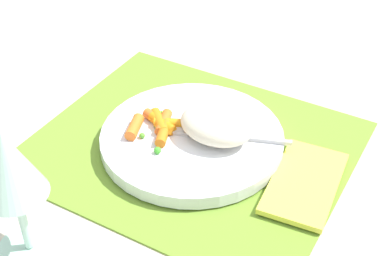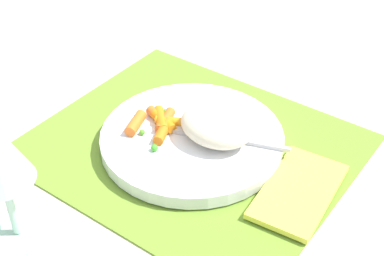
% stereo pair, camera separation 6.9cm
% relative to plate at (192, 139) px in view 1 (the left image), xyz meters
% --- Properties ---
extents(ground_plane, '(2.40, 2.40, 0.00)m').
position_rel_plate_xyz_m(ground_plane, '(0.00, 0.00, -0.02)').
color(ground_plane, beige).
extents(placemat, '(0.43, 0.37, 0.01)m').
position_rel_plate_xyz_m(placemat, '(0.00, 0.00, -0.01)').
color(placemat, olive).
rests_on(placemat, ground_plane).
extents(plate, '(0.26, 0.26, 0.02)m').
position_rel_plate_xyz_m(plate, '(0.00, 0.00, 0.00)').
color(plate, white).
rests_on(plate, placemat).
extents(rice_mound, '(0.10, 0.08, 0.04)m').
position_rel_plate_xyz_m(rice_mound, '(-0.03, -0.01, 0.03)').
color(rice_mound, beige).
rests_on(rice_mound, plate).
extents(carrot_portion, '(0.08, 0.08, 0.02)m').
position_rel_plate_xyz_m(carrot_portion, '(0.05, 0.01, 0.02)').
color(carrot_portion, orange).
rests_on(carrot_portion, plate).
extents(pea_scatter, '(0.06, 0.08, 0.01)m').
position_rel_plate_xyz_m(pea_scatter, '(0.04, 0.02, 0.01)').
color(pea_scatter, '#53A93F').
rests_on(pea_scatter, plate).
extents(fork, '(0.18, 0.07, 0.01)m').
position_rel_plate_xyz_m(fork, '(-0.02, -0.01, 0.01)').
color(fork, '#BEBEBE').
rests_on(fork, plate).
extents(wine_glass, '(0.08, 0.08, 0.17)m').
position_rel_plate_xyz_m(wine_glass, '(0.07, 0.25, 0.11)').
color(wine_glass, '#B2E0CC').
rests_on(wine_glass, ground_plane).
extents(napkin, '(0.10, 0.16, 0.01)m').
position_rel_plate_xyz_m(napkin, '(-0.17, 0.00, -0.01)').
color(napkin, '#EAE54C').
rests_on(napkin, placemat).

